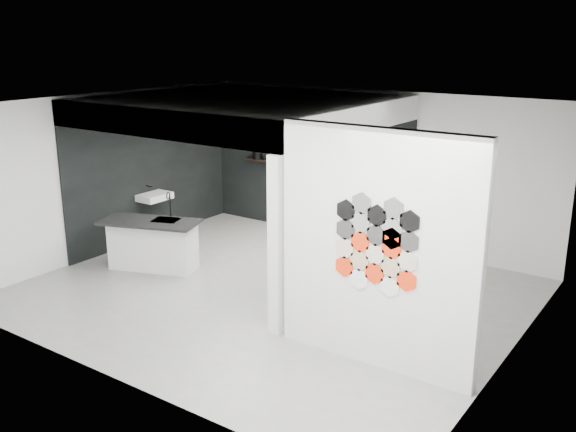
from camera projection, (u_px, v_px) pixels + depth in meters
The scene contains 17 objects.
floor at pixel (271, 293), 9.64m from camera, with size 7.00×6.00×0.01m, color slate.
partition_panel at pixel (377, 251), 7.24m from camera, with size 2.45×0.15×2.80m, color silver.
bay_clad_back at pixel (307, 172), 12.36m from camera, with size 4.40×0.04×2.35m, color black.
bay_clad_left at pixel (153, 176), 12.00m from camera, with size 0.04×4.00×2.35m, color black.
bulkhead at pixel (242, 110), 10.43m from camera, with size 4.40×4.00×0.40m, color silver.
corner_column at pixel (276, 247), 8.07m from camera, with size 0.16×0.16×2.35m, color silver.
fascia_beam at pixel (155, 123), 8.91m from camera, with size 4.40×0.16×0.40m, color silver.
wall_basin at pixel (155, 197), 11.80m from camera, with size 0.40×0.60×0.12m, color silver.
display_shelf at pixel (309, 167), 12.19m from camera, with size 3.00×0.15×0.04m, color black.
kitchen_island at pixel (153, 243), 10.52m from camera, with size 1.73×1.20×1.28m.
stockpot at pixel (257, 155), 12.83m from camera, with size 0.19×0.19×0.15m, color black.
kettle at pixel (357, 169), 11.60m from camera, with size 0.17×0.17×0.14m, color black.
glass_bowl at pixel (371, 171), 11.45m from camera, with size 0.15×0.15×0.11m, color gray.
glass_vase at pixel (372, 171), 11.43m from camera, with size 0.10×0.10×0.15m, color gray.
bottle_dark at pixel (308, 161), 12.18m from camera, with size 0.06×0.06×0.16m, color black.
utensil_cup at pixel (264, 158), 12.75m from camera, with size 0.07×0.07×0.09m, color black.
hex_tile_cluster at pixel (376, 245), 7.12m from camera, with size 1.04×0.02×1.16m.
Camera 1 is at (5.30, -7.19, 3.79)m, focal length 40.00 mm.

